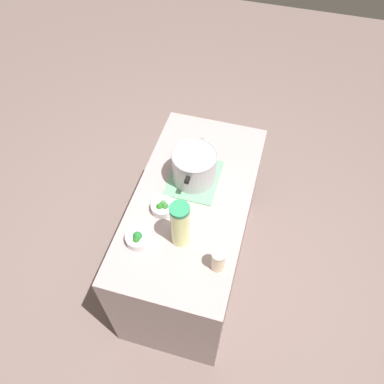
{
  "coord_description": "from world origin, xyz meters",
  "views": [
    {
      "loc": [
        -1.27,
        -0.35,
        2.73
      ],
      "look_at": [
        0.0,
        0.0,
        0.95
      ],
      "focal_mm": 36.55,
      "sensor_mm": 36.0,
      "label": 1
    }
  ],
  "objects_px": {
    "lemonade_pitcher": "(180,224)",
    "cooking_pot": "(194,166)",
    "mason_jar": "(218,260)",
    "broccoli_bowl_front": "(138,238)",
    "broccoli_bowl_center": "(163,207)"
  },
  "relations": [
    {
      "from": "mason_jar",
      "to": "broccoli_bowl_front",
      "type": "distance_m",
      "value": 0.44
    },
    {
      "from": "broccoli_bowl_center",
      "to": "mason_jar",
      "type": "bearing_deg",
      "value": -124.42
    },
    {
      "from": "cooking_pot",
      "to": "broccoli_bowl_center",
      "type": "xyz_separation_m",
      "value": [
        -0.27,
        0.11,
        -0.09
      ]
    },
    {
      "from": "mason_jar",
      "to": "broccoli_bowl_front",
      "type": "relative_size",
      "value": 1.04
    },
    {
      "from": "lemonade_pitcher",
      "to": "mason_jar",
      "type": "distance_m",
      "value": 0.26
    },
    {
      "from": "lemonade_pitcher",
      "to": "broccoli_bowl_center",
      "type": "relative_size",
      "value": 2.25
    },
    {
      "from": "lemonade_pitcher",
      "to": "cooking_pot",
      "type": "bearing_deg",
      "value": 5.64
    },
    {
      "from": "mason_jar",
      "to": "broccoli_bowl_center",
      "type": "height_order",
      "value": "mason_jar"
    },
    {
      "from": "broccoli_bowl_front",
      "to": "lemonade_pitcher",
      "type": "bearing_deg",
      "value": -71.37
    },
    {
      "from": "mason_jar",
      "to": "broccoli_bowl_front",
      "type": "height_order",
      "value": "mason_jar"
    },
    {
      "from": "lemonade_pitcher",
      "to": "broccoli_bowl_center",
      "type": "distance_m",
      "value": 0.25
    },
    {
      "from": "lemonade_pitcher",
      "to": "mason_jar",
      "type": "relative_size",
      "value": 2.17
    },
    {
      "from": "mason_jar",
      "to": "broccoli_bowl_center",
      "type": "relative_size",
      "value": 1.04
    },
    {
      "from": "cooking_pot",
      "to": "broccoli_bowl_front",
      "type": "distance_m",
      "value": 0.53
    },
    {
      "from": "cooking_pot",
      "to": "mason_jar",
      "type": "relative_size",
      "value": 2.42
    }
  ]
}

